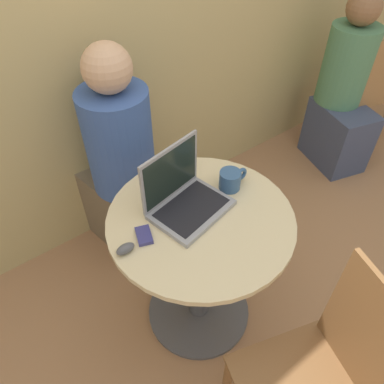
{
  "coord_description": "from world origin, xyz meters",
  "views": [
    {
      "loc": [
        -0.62,
        -0.76,
        1.82
      ],
      "look_at": [
        -0.01,
        0.05,
        0.83
      ],
      "focal_mm": 35.0,
      "sensor_mm": 36.0,
      "label": 1
    }
  ],
  "objects": [
    {
      "name": "person_seated",
      "position": [
        -0.02,
        0.68,
        0.51
      ],
      "size": [
        0.38,
        0.53,
        1.22
      ],
      "color": "brown",
      "rests_on": "ground_plane"
    },
    {
      "name": "cell_phone",
      "position": [
        -0.23,
        0.05,
        0.74
      ],
      "size": [
        0.08,
        0.1,
        0.02
      ],
      "color": "navy",
      "rests_on": "round_table"
    },
    {
      "name": "person_background",
      "position": [
        1.59,
        0.44,
        0.49
      ],
      "size": [
        0.41,
        0.51,
        1.17
      ],
      "color": "#3D4766",
      "rests_on": "ground_plane"
    },
    {
      "name": "ground_plane",
      "position": [
        0.0,
        0.0,
        0.0
      ],
      "size": [
        12.0,
        12.0,
        0.0
      ],
      "primitive_type": "plane",
      "color": "#9E704C"
    },
    {
      "name": "computer_mouse",
      "position": [
        -0.32,
        0.03,
        0.75
      ],
      "size": [
        0.07,
        0.04,
        0.03
      ],
      "color": "#4C4C51",
      "rests_on": "round_table"
    },
    {
      "name": "coffee_cup",
      "position": [
        0.21,
        0.06,
        0.77
      ],
      "size": [
        0.14,
        0.09,
        0.08
      ],
      "color": "#335684",
      "rests_on": "round_table"
    },
    {
      "name": "round_table",
      "position": [
        0.0,
        0.0,
        0.48
      ],
      "size": [
        0.74,
        0.74,
        0.73
      ],
      "color": "#4C4C51",
      "rests_on": "ground_plane"
    },
    {
      "name": "laptop",
      "position": [
        -0.02,
        0.08,
        0.79
      ],
      "size": [
        0.34,
        0.28,
        0.26
      ],
      "color": "gray",
      "rests_on": "round_table"
    },
    {
      "name": "chair_background",
      "position": [
        1.84,
        0.43,
        0.47
      ],
      "size": [
        0.49,
        0.49,
        0.9
      ],
      "color": "#9E7042",
      "rests_on": "ground_plane"
    },
    {
      "name": "chair_empty",
      "position": [
        0.01,
        -0.66,
        0.48
      ],
      "size": [
        0.5,
        0.5,
        0.94
      ],
      "color": "brown",
      "rests_on": "ground_plane"
    },
    {
      "name": "back_wall",
      "position": [
        0.0,
        0.88,
        1.3
      ],
      "size": [
        7.0,
        0.05,
        2.6
      ],
      "color": "tan",
      "rests_on": "ground_plane"
    }
  ]
}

